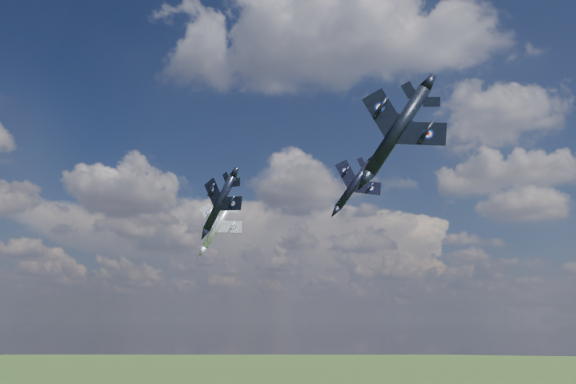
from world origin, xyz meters
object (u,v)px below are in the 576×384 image
(jet_high_navy, at_px, (354,185))
(jet_left_silver, at_px, (218,225))
(jet_right_navy, at_px, (397,131))
(jet_lead_navy, at_px, (220,203))

(jet_high_navy, bearing_deg, jet_left_silver, 158.35)
(jet_right_navy, distance_m, jet_high_navy, 39.53)
(jet_high_navy, bearing_deg, jet_right_navy, -86.84)
(jet_lead_navy, bearing_deg, jet_left_silver, 131.54)
(jet_lead_navy, relative_size, jet_right_navy, 0.79)
(jet_lead_navy, height_order, jet_left_silver, jet_left_silver)
(jet_high_navy, height_order, jet_left_silver, jet_high_navy)
(jet_high_navy, relative_size, jet_left_silver, 1.01)
(jet_lead_navy, bearing_deg, jet_high_navy, 68.10)
(jet_lead_navy, relative_size, jet_left_silver, 0.90)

